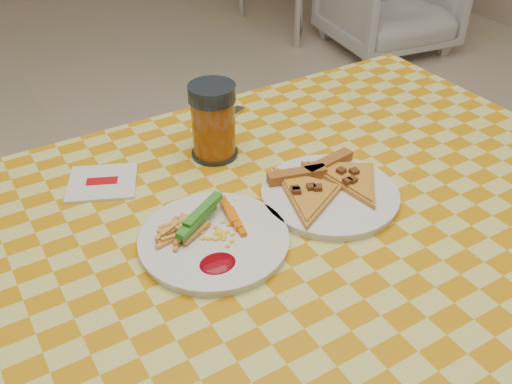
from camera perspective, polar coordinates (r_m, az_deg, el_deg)
table at (r=0.99m, az=2.45°, el=-6.03°), size 1.28×0.88×0.76m
plate_left at (r=0.90m, az=-4.22°, el=-4.92°), size 0.28×0.28×0.01m
plate_right at (r=1.00m, az=7.38°, el=-0.35°), size 0.28×0.28×0.01m
fries_veggies at (r=0.89m, az=-5.19°, el=-3.76°), size 0.17×0.16×0.04m
pizza_slices at (r=1.00m, az=7.05°, el=0.84°), size 0.26×0.23×0.02m
drink_glass at (r=1.08m, az=-4.29°, el=7.01°), size 0.09×0.09×0.15m
napkin at (r=1.06m, az=-15.12°, el=0.94°), size 0.15×0.15×0.01m
fork at (r=1.22m, az=-3.49°, el=7.11°), size 0.15×0.08×0.01m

